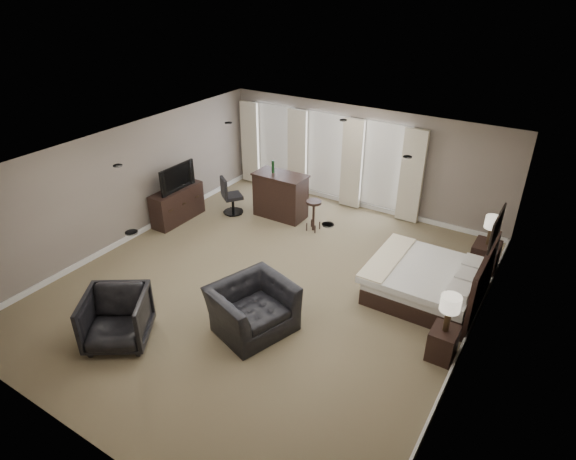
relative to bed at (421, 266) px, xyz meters
The scene contains 16 objects.
room 2.95m from the bed, 153.93° to the right, with size 7.60×8.60×2.64m.
window_bay 4.61m from the bed, 141.52° to the left, with size 5.25×0.20×2.30m.
bed is the anchor object (origin of this frame).
nightstand_near 1.74m from the bed, 58.46° to the right, with size 0.40×0.49×0.54m, color black.
nightstand_far 1.73m from the bed, 58.46° to the left, with size 0.49×0.60×0.66m, color black.
lamp_near 1.72m from the bed, 58.46° to the right, with size 0.31×0.31×0.65m, color beige.
lamp_far 1.73m from the bed, 58.46° to the left, with size 0.30×0.30×0.61m, color beige.
wall_art 1.59m from the bed, ahead, with size 0.04×0.96×0.56m, color slate.
dresser 6.04m from the bed, behind, with size 0.46×1.43×0.83m, color black.
tv 6.04m from the bed, behind, with size 1.09×0.63×0.14m, color black.
armchair_near 3.24m from the bed, 129.92° to the right, with size 1.31×0.85×1.14m, color black.
armchair_far 5.45m from the bed, 133.78° to the right, with size 0.99×0.93×1.02m, color black.
bar_counter 4.23m from the bed, 160.98° to the left, with size 1.30×0.68×1.14m, color black.
bar_stool_left 4.66m from the bed, 161.84° to the left, with size 0.40×0.40×0.85m, color black.
bar_stool_right 3.18m from the bed, 158.29° to the left, with size 0.36×0.36×0.76m, color black.
desk_chair 5.20m from the bed, behind, with size 0.50×0.50×0.98m, color black.
Camera 1 is at (4.48, -6.44, 5.51)m, focal length 30.00 mm.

